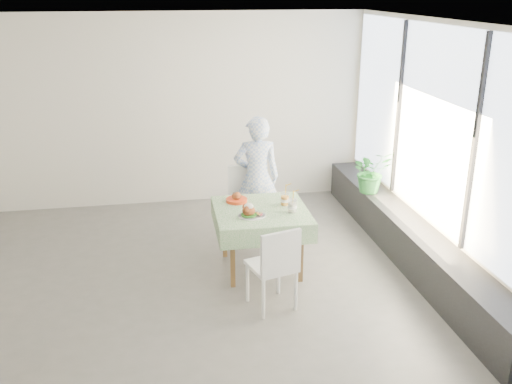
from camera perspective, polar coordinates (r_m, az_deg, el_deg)
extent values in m
plane|color=#5A5855|center=(6.60, -8.20, -8.58)|extent=(6.00, 6.00, 0.00)
plane|color=white|center=(5.82, -9.60, 16.45)|extent=(6.00, 6.00, 0.00)
cube|color=silver|center=(8.49, -9.43, 7.94)|extent=(6.00, 0.02, 2.80)
cube|color=silver|center=(3.73, -7.50, -7.83)|extent=(6.00, 0.02, 2.80)
cube|color=silver|center=(6.81, 17.32, 4.33)|extent=(0.02, 5.00, 2.80)
cube|color=#D1E0F9|center=(6.74, 17.31, 6.37)|extent=(0.01, 4.80, 2.18)
cube|color=black|center=(7.11, 14.93, -4.67)|extent=(0.40, 4.80, 0.50)
cube|color=brown|center=(6.47, 0.52, -2.01)|extent=(0.91, 0.91, 0.04)
cube|color=silver|center=(6.46, 0.52, -1.80)|extent=(1.05, 1.05, 0.01)
cube|color=white|center=(7.33, -0.87, -1.26)|extent=(0.45, 0.45, 0.04)
cube|color=white|center=(7.43, -1.11, 1.06)|extent=(0.45, 0.05, 0.45)
cube|color=white|center=(5.82, 1.57, -7.38)|extent=(0.53, 0.53, 0.04)
cube|color=white|center=(5.56, 2.52, -6.05)|extent=(0.42, 0.16, 0.43)
imported|color=#90ADE7|center=(7.31, 0.08, 1.44)|extent=(0.62, 0.43, 1.61)
cylinder|color=white|center=(6.25, -0.42, -2.40)|extent=(0.31, 0.31, 0.02)
cylinder|color=#184E13|center=(6.24, -0.73, -2.29)|extent=(0.17, 0.17, 0.02)
ellipsoid|color=brown|center=(6.22, -0.73, -1.88)|extent=(0.14, 0.13, 0.11)
ellipsoid|color=white|center=(6.21, -0.74, -1.46)|extent=(0.10, 0.10, 0.07)
cylinder|color=#A40F16|center=(6.25, 0.45, -2.20)|extent=(0.05, 0.05, 0.03)
cylinder|color=white|center=(6.56, 2.91, -0.72)|extent=(0.10, 0.10, 0.14)
cylinder|color=orange|center=(6.57, 2.91, -0.86)|extent=(0.09, 0.09, 0.11)
cylinder|color=white|center=(6.54, 2.92, -0.10)|extent=(0.11, 0.11, 0.01)
cylinder|color=yellow|center=(6.52, 2.99, 0.33)|extent=(0.01, 0.04, 0.20)
cylinder|color=white|center=(6.37, 3.64, -1.41)|extent=(0.10, 0.10, 0.15)
cylinder|color=beige|center=(6.37, 3.64, -1.55)|extent=(0.09, 0.09, 0.11)
cylinder|color=white|center=(6.34, 3.66, -0.77)|extent=(0.11, 0.11, 0.01)
cylinder|color=yellow|center=(6.32, 3.73, -0.32)|extent=(0.01, 0.04, 0.20)
cylinder|color=red|center=(6.68, -1.95, -0.82)|extent=(0.25, 0.25, 0.04)
cylinder|color=white|center=(6.67, -1.95, -0.73)|extent=(0.21, 0.21, 0.01)
ellipsoid|color=brown|center=(6.66, -1.96, -0.41)|extent=(0.11, 0.10, 0.09)
imported|color=#257031|center=(7.78, 11.43, 2.04)|extent=(0.57, 0.52, 0.58)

